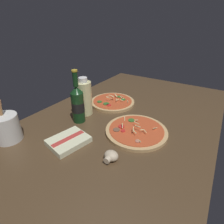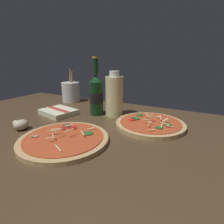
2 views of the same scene
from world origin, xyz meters
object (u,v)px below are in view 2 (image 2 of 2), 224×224
Objects in this scene: pizza_far at (150,124)px; mushroom_left at (21,125)px; pizza_near at (64,139)px; dish_towel at (58,112)px; beer_bottle at (96,94)px; oil_bottle at (114,96)px; utensil_crock at (71,92)px.

pizza_far is 50.19cm from mushroom_left.
pizza_far is (20.95, 26.45, 0.07)cm from pizza_near.
dish_towel is (-22.92, 20.95, 0.33)cm from pizza_near.
dish_towel is (-16.53, -8.71, -8.65)cm from beer_bottle.
beer_bottle reaches higher than mushroom_left.
oil_bottle is 1.03× the size of utensil_crock.
oil_bottle is 38.95cm from utensil_crock.
pizza_near is 1.59× the size of dish_towel.
pizza_near is 1.06× the size of pizza_far.
beer_bottle is 34.22cm from mushroom_left.
mushroom_left is at bearing -148.35° from pizza_far.
dish_towel is at bearing -155.13° from oil_bottle.
pizza_near is at bearing -93.13° from oil_bottle.
oil_bottle is 40.66cm from mushroom_left.
oil_bottle is at bearing 53.90° from mushroom_left.
beer_bottle is at bearing 62.52° from mushroom_left.
oil_bottle is (1.77, 32.39, 8.66)cm from pizza_near.
utensil_crock is (-13.23, 44.68, 4.19)cm from mushroom_left.
pizza_far is 28.95cm from beer_bottle.
mushroom_left is at bearing -86.82° from dish_towel.
beer_bottle is 20.58cm from dish_towel.
utensil_crock is at bearing 106.49° from mushroom_left.
pizza_far is 21.84cm from oil_bottle.
pizza_near is 33.74cm from pizza_far.
mushroom_left is 46.79cm from utensil_crock.
pizza_near is 1.44× the size of utensil_crock.
oil_bottle reaches higher than pizza_far.
mushroom_left is (-42.72, -26.33, 1.01)cm from pizza_far.
utensil_crock is at bearing 128.00° from pizza_near.
beer_bottle is 1.30× the size of oil_bottle.
oil_bottle is at bearing -18.64° from utensil_crock.
oil_bottle is at bearing 24.87° from dish_towel.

